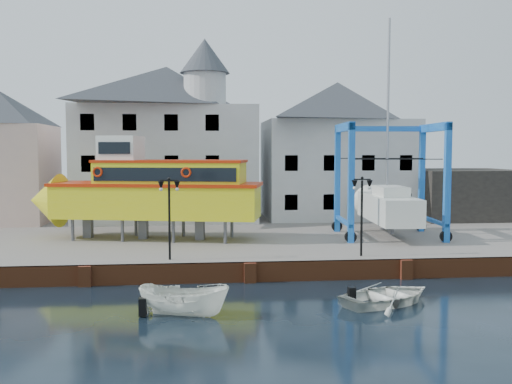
{
  "coord_description": "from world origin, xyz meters",
  "views": [
    {
      "loc": [
        -2.47,
        -27.82,
        6.55
      ],
      "look_at": [
        1.0,
        7.0,
        4.0
      ],
      "focal_mm": 40.0,
      "sensor_mm": 36.0,
      "label": 1
    }
  ],
  "objects": [
    {
      "name": "lamp_post_right",
      "position": [
        6.0,
        1.2,
        4.17
      ],
      "size": [
        1.12,
        0.32,
        4.2
      ],
      "color": "black",
      "rests_on": "hardstanding"
    },
    {
      "name": "travel_lift",
      "position": [
        9.7,
        8.49,
        3.33
      ],
      "size": [
        6.86,
        9.4,
        13.99
      ],
      "rotation": [
        0.0,
        0.0,
        -0.07
      ],
      "color": "#103CBA",
      "rests_on": "hardstanding"
    },
    {
      "name": "building_white_right",
      "position": [
        9.0,
        19.0,
        6.6
      ],
      "size": [
        12.0,
        8.0,
        11.2
      ],
      "color": "#BABAB9",
      "rests_on": "hardstanding"
    },
    {
      "name": "building_white_main",
      "position": [
        -4.87,
        18.39,
        7.34
      ],
      "size": [
        14.0,
        8.3,
        14.0
      ],
      "color": "#BABAB9",
      "rests_on": "hardstanding"
    },
    {
      "name": "motorboat_a",
      "position": [
        -3.13,
        -5.41,
        0.0
      ],
      "size": [
        4.03,
        2.53,
        1.46
      ],
      "primitive_type": "imported",
      "rotation": [
        0.0,
        0.0,
        1.25
      ],
      "color": "white",
      "rests_on": "ground"
    },
    {
      "name": "quay_wall",
      "position": [
        -0.0,
        0.1,
        0.5
      ],
      "size": [
        44.0,
        0.47,
        1.0
      ],
      "color": "brown",
      "rests_on": "ground"
    },
    {
      "name": "motorboat_b",
      "position": [
        5.56,
        -4.47,
        0.0
      ],
      "size": [
        5.4,
        4.76,
        0.93
      ],
      "primitive_type": "imported",
      "rotation": [
        0.0,
        0.0,
        1.99
      ],
      "color": "white",
      "rests_on": "ground"
    },
    {
      "name": "shed_dark",
      "position": [
        19.0,
        17.0,
        3.0
      ],
      "size": [
        8.0,
        7.0,
        4.0
      ],
      "primitive_type": "cube",
      "color": "black",
      "rests_on": "hardstanding"
    },
    {
      "name": "lamp_post_left",
      "position": [
        -4.0,
        1.2,
        4.17
      ],
      "size": [
        1.12,
        0.32,
        4.2
      ],
      "color": "black",
      "rests_on": "hardstanding"
    },
    {
      "name": "tour_boat",
      "position": [
        -5.97,
        8.31,
        4.05
      ],
      "size": [
        15.25,
        6.61,
        6.46
      ],
      "rotation": [
        0.0,
        0.0,
        -0.22
      ],
      "color": "#59595E",
      "rests_on": "hardstanding"
    },
    {
      "name": "hardstanding",
      "position": [
        0.0,
        11.0,
        0.5
      ],
      "size": [
        44.0,
        22.0,
        1.0
      ],
      "primitive_type": "cube",
      "color": "#66635D",
      "rests_on": "ground"
    },
    {
      "name": "ground",
      "position": [
        0.0,
        0.0,
        0.0
      ],
      "size": [
        140.0,
        140.0,
        0.0
      ],
      "primitive_type": "plane",
      "color": "black",
      "rests_on": "ground"
    }
  ]
}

